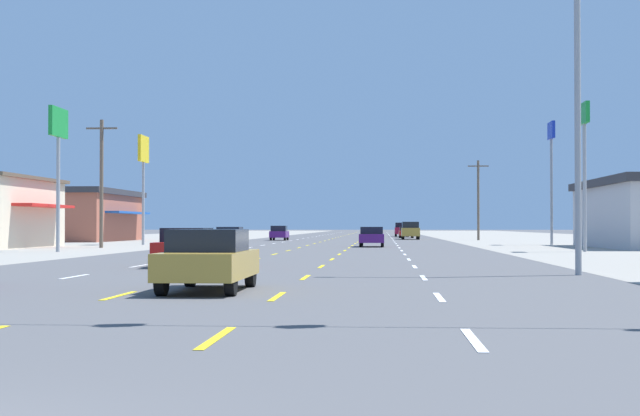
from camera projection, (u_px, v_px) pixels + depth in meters
name	position (u px, v px, depth m)	size (l,w,h in m)	color
ground_plane	(329.00, 246.00, 71.85)	(572.00, 572.00, 0.00)	#4C4C4F
lot_apron_left	(14.00, 245.00, 73.47)	(28.00, 440.00, 0.01)	gray
lane_markings	(347.00, 239.00, 110.26)	(10.64, 227.60, 0.01)	white
signal_span_wire	(173.00, 4.00, 16.05)	(25.05, 0.53, 9.34)	brown
sedan_center_turn_near	(209.00, 259.00, 22.10)	(1.80, 4.50, 1.46)	#B28C33
sedan_inner_left_mid	(188.00, 247.00, 35.46)	(1.80, 4.50, 1.46)	red
sedan_far_left_midfar	(230.00, 237.00, 67.03)	(1.80, 4.50, 1.46)	navy
sedan_inner_right_far	(372.00, 236.00, 68.49)	(1.80, 4.50, 1.46)	#4C196B
hatchback_far_left_farther	(279.00, 233.00, 98.89)	(1.72, 3.90, 1.54)	#4C196B
suv_far_right_farthest	(410.00, 230.00, 105.07)	(1.98, 4.90, 1.98)	#B28C33
sedan_far_right_distant_a	(406.00, 232.00, 118.09)	(1.80, 4.50, 1.46)	red
suv_far_right_distant_b	(402.00, 229.00, 131.83)	(1.98, 4.90, 1.98)	maroon
storefront_left_row_2	(83.00, 215.00, 95.12)	(9.76, 17.56, 5.18)	#A35642
pole_sign_left_row_1	(58.00, 138.00, 55.24)	(0.24, 2.76, 8.51)	gray
pole_sign_left_row_2	(143.00, 159.00, 75.72)	(0.24, 2.68, 8.82)	gray
pole_sign_right_row_1	(584.00, 142.00, 55.65)	(0.24, 1.98, 8.86)	gray
pole_sign_right_row_2	(551.00, 153.00, 75.50)	(0.24, 2.21, 9.91)	gray
streetlight_right_row_0	(567.00, 97.00, 29.35)	(3.47, 0.26, 9.80)	gray
utility_pole_left_row_1	(102.00, 181.00, 65.27)	(2.20, 0.26, 8.94)	brown
utility_pole_right_row_2	(478.00, 199.00, 99.54)	(2.20, 0.26, 8.49)	brown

